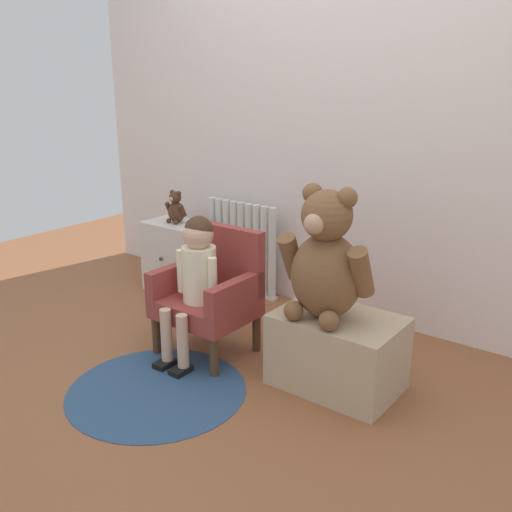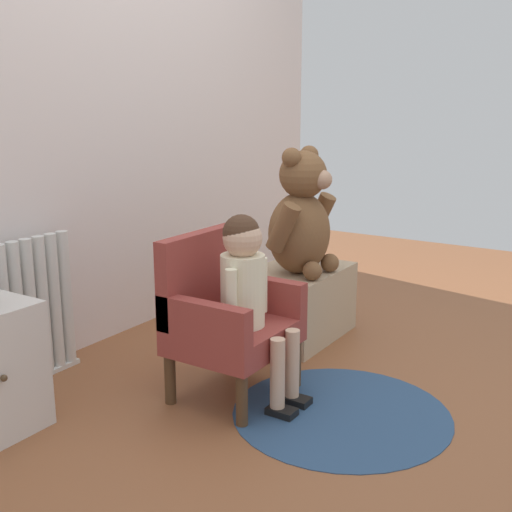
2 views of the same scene
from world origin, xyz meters
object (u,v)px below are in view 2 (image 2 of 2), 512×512
Objects in this scene: child_figure at (248,282)px; radiator at (18,315)px; large_teddy_bear at (301,219)px; low_bench at (297,303)px; floor_rug at (341,413)px; child_armchair at (225,315)px.

radiator is at bearing 115.00° from child_figure.
radiator is 1.31m from large_teddy_bear.
low_bench is at bearing 13.84° from child_figure.
low_bench is (0.71, 0.17, -0.31)m from child_figure.
child_figure is 0.68m from large_teddy_bear.
large_teddy_bear is at bearing -34.45° from radiator.
large_teddy_bear reaches higher than floor_rug.
radiator is at bearing 111.35° from floor_rug.
child_figure is (0.00, -0.11, 0.15)m from child_armchair.
child_figure reaches higher than low_bench.
floor_rug is at bearing -80.55° from child_armchair.
child_armchair is 0.79× the size of floor_rug.
child_armchair is 0.71m from large_teddy_bear.
child_armchair reaches higher than low_bench.
floor_rug is (0.48, -1.22, -0.30)m from radiator.
child_armchair is 0.88× the size of child_figure.
large_teddy_bear reaches higher than radiator.
child_figure reaches higher than radiator.
radiator is 1.08× the size of low_bench.
floor_rug is at bearing -77.82° from child_figure.
child_armchair is 0.58m from floor_rug.
radiator is 0.96m from child_figure.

